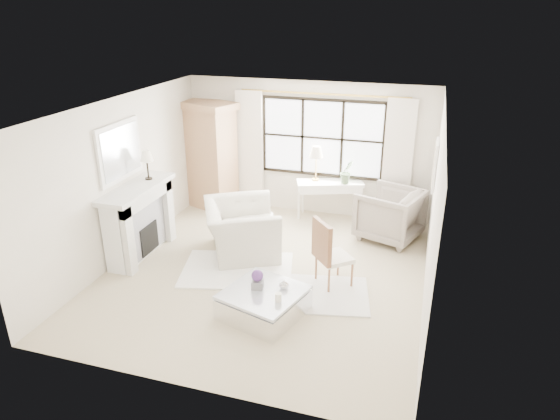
{
  "coord_description": "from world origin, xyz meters",
  "views": [
    {
      "loc": [
        2.31,
        -6.74,
        4.08
      ],
      "look_at": [
        0.2,
        0.2,
        1.05
      ],
      "focal_mm": 32.0,
      "sensor_mm": 36.0,
      "label": 1
    }
  ],
  "objects_px": {
    "armoire": "(210,155)",
    "coffee_table": "(264,303)",
    "club_armchair": "(241,229)",
    "console_table": "(329,200)"
  },
  "relations": [
    {
      "from": "club_armchair",
      "to": "console_table",
      "type": "bearing_deg",
      "value": -58.69
    },
    {
      "from": "club_armchair",
      "to": "coffee_table",
      "type": "xyz_separation_m",
      "value": [
        0.97,
        -1.68,
        -0.26
      ]
    },
    {
      "from": "armoire",
      "to": "club_armchair",
      "type": "relative_size",
      "value": 1.63
    },
    {
      "from": "armoire",
      "to": "console_table",
      "type": "height_order",
      "value": "armoire"
    },
    {
      "from": "armoire",
      "to": "console_table",
      "type": "relative_size",
      "value": 1.63
    },
    {
      "from": "armoire",
      "to": "coffee_table",
      "type": "bearing_deg",
      "value": -35.89
    },
    {
      "from": "console_table",
      "to": "club_armchair",
      "type": "distance_m",
      "value": 2.23
    },
    {
      "from": "armoire",
      "to": "club_armchair",
      "type": "bearing_deg",
      "value": -32.92
    },
    {
      "from": "console_table",
      "to": "armoire",
      "type": "bearing_deg",
      "value": 161.24
    },
    {
      "from": "console_table",
      "to": "club_armchair",
      "type": "height_order",
      "value": "club_armchair"
    }
  ]
}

